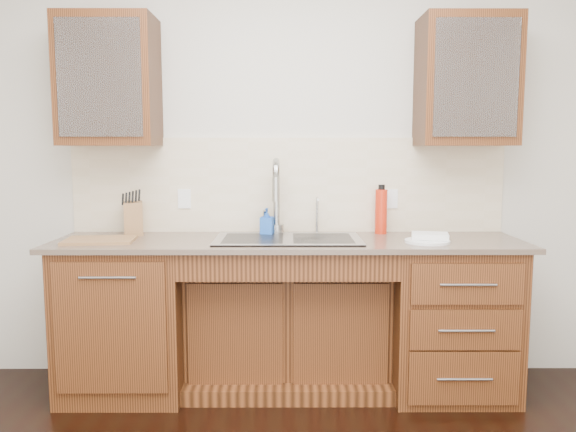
{
  "coord_description": "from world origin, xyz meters",
  "views": [
    {
      "loc": [
        -0.01,
        -1.78,
        1.43
      ],
      "look_at": [
        0.0,
        1.4,
        1.05
      ],
      "focal_mm": 35.0,
      "sensor_mm": 36.0,
      "label": 1
    }
  ],
  "objects_px": {
    "soap_bottle": "(267,222)",
    "water_bottle": "(381,212)",
    "plate": "(427,241)",
    "cutting_board": "(100,240)",
    "knife_block": "(134,218)"
  },
  "relations": [
    {
      "from": "soap_bottle",
      "to": "water_bottle",
      "type": "bearing_deg",
      "value": 14.1
    },
    {
      "from": "water_bottle",
      "to": "plate",
      "type": "distance_m",
      "value": 0.41
    },
    {
      "from": "soap_bottle",
      "to": "plate",
      "type": "distance_m",
      "value": 0.95
    },
    {
      "from": "soap_bottle",
      "to": "cutting_board",
      "type": "bearing_deg",
      "value": -157.23
    },
    {
      "from": "soap_bottle",
      "to": "plate",
      "type": "relative_size",
      "value": 0.66
    },
    {
      "from": "knife_block",
      "to": "cutting_board",
      "type": "distance_m",
      "value": 0.31
    },
    {
      "from": "plate",
      "to": "water_bottle",
      "type": "bearing_deg",
      "value": 121.39
    },
    {
      "from": "soap_bottle",
      "to": "cutting_board",
      "type": "distance_m",
      "value": 0.97
    },
    {
      "from": "water_bottle",
      "to": "knife_block",
      "type": "height_order",
      "value": "water_bottle"
    },
    {
      "from": "knife_block",
      "to": "cutting_board",
      "type": "xyz_separation_m",
      "value": [
        -0.12,
        -0.27,
        -0.09
      ]
    },
    {
      "from": "soap_bottle",
      "to": "knife_block",
      "type": "xyz_separation_m",
      "value": [
        -0.82,
        0.04,
        0.02
      ]
    },
    {
      "from": "plate",
      "to": "knife_block",
      "type": "height_order",
      "value": "knife_block"
    },
    {
      "from": "plate",
      "to": "knife_block",
      "type": "distance_m",
      "value": 1.76
    },
    {
      "from": "soap_bottle",
      "to": "water_bottle",
      "type": "xyz_separation_m",
      "value": [
        0.7,
        0.07,
        0.05
      ]
    },
    {
      "from": "plate",
      "to": "cutting_board",
      "type": "distance_m",
      "value": 1.85
    }
  ]
}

